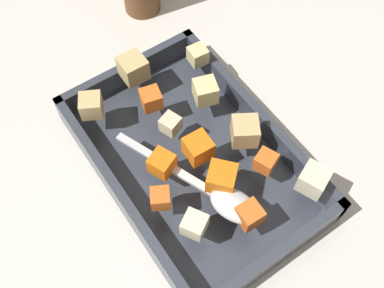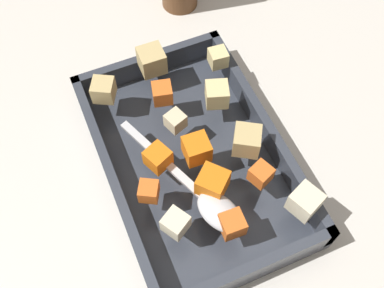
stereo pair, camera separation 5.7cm
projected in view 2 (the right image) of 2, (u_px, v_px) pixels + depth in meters
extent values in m
plane|color=beige|center=(193.00, 180.00, 0.62)|extent=(4.00, 4.00, 0.00)
cube|color=#333842|center=(192.00, 164.00, 0.62)|extent=(0.34, 0.22, 0.01)
cube|color=#333842|center=(114.00, 184.00, 0.58)|extent=(0.34, 0.01, 0.04)
cube|color=#333842|center=(264.00, 128.00, 0.62)|extent=(0.34, 0.01, 0.04)
cube|color=#333842|center=(148.00, 64.00, 0.68)|extent=(0.01, 0.22, 0.04)
cube|color=#333842|center=(249.00, 272.00, 0.52)|extent=(0.01, 0.22, 0.04)
cube|color=orange|center=(161.00, 93.00, 0.61)|extent=(0.03, 0.03, 0.03)
cube|color=orange|center=(149.00, 191.00, 0.54)|extent=(0.03, 0.03, 0.02)
cube|color=orange|center=(158.00, 158.00, 0.56)|extent=(0.04, 0.04, 0.03)
cube|color=orange|center=(232.00, 224.00, 0.52)|extent=(0.03, 0.03, 0.03)
cube|color=orange|center=(261.00, 174.00, 0.55)|extent=(0.03, 0.03, 0.02)
cube|color=orange|center=(212.00, 183.00, 0.54)|extent=(0.05, 0.05, 0.03)
cube|color=orange|center=(197.00, 149.00, 0.57)|extent=(0.03, 0.03, 0.03)
cube|color=beige|center=(305.00, 202.00, 0.53)|extent=(0.04, 0.04, 0.03)
cube|color=tan|center=(103.00, 90.00, 0.61)|extent=(0.04, 0.04, 0.03)
cube|color=#E0CC89|center=(217.00, 94.00, 0.61)|extent=(0.04, 0.04, 0.03)
cube|color=tan|center=(152.00, 60.00, 0.63)|extent=(0.03, 0.03, 0.03)
cube|color=beige|center=(177.00, 120.00, 0.59)|extent=(0.03, 0.03, 0.02)
cube|color=tan|center=(247.00, 141.00, 0.57)|extent=(0.05, 0.05, 0.03)
cube|color=#E0CC89|center=(218.00, 58.00, 0.64)|extent=(0.03, 0.03, 0.02)
cube|color=beige|center=(176.00, 223.00, 0.52)|extent=(0.04, 0.04, 0.03)
ellipsoid|color=silver|center=(222.00, 211.00, 0.53)|extent=(0.07, 0.06, 0.02)
cube|color=silver|center=(161.00, 158.00, 0.57)|extent=(0.14, 0.06, 0.01)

